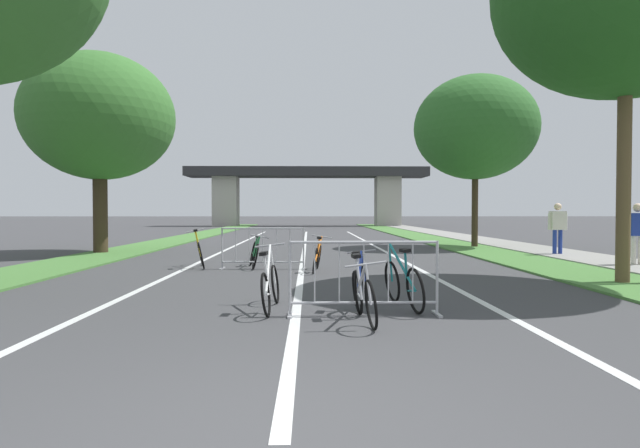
% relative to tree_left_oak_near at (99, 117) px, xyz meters
% --- Properties ---
extents(ground_plane, '(300.00, 300.00, 0.00)m').
position_rel_tree_left_oak_near_xyz_m(ground_plane, '(7.03, -14.80, -4.70)').
color(ground_plane, '#3D3D3F').
extents(grass_verge_left, '(2.18, 58.52, 0.05)m').
position_rel_tree_left_oak_near_xyz_m(grass_verge_left, '(0.55, 9.14, -4.67)').
color(grass_verge_left, '#477A38').
rests_on(grass_verge_left, ground).
extents(grass_verge_right, '(2.18, 58.52, 0.05)m').
position_rel_tree_left_oak_near_xyz_m(grass_verge_right, '(13.50, 9.14, -4.67)').
color(grass_verge_right, '#477A38').
rests_on(grass_verge_right, ground).
extents(sidewalk_path_right, '(2.21, 58.52, 0.08)m').
position_rel_tree_left_oak_near_xyz_m(sidewalk_path_right, '(15.70, 9.14, -4.66)').
color(sidewalk_path_right, gray).
rests_on(sidewalk_path_right, ground).
extents(lane_stripe_center, '(0.14, 33.85, 0.01)m').
position_rel_tree_left_oak_near_xyz_m(lane_stripe_center, '(7.03, 2.13, -4.69)').
color(lane_stripe_center, silver).
rests_on(lane_stripe_center, ground).
extents(lane_stripe_right_lane, '(0.14, 33.85, 0.01)m').
position_rel_tree_left_oak_near_xyz_m(lane_stripe_right_lane, '(9.99, 2.13, -4.69)').
color(lane_stripe_right_lane, silver).
rests_on(lane_stripe_right_lane, ground).
extents(lane_stripe_left_lane, '(0.14, 33.85, 0.01)m').
position_rel_tree_left_oak_near_xyz_m(lane_stripe_left_lane, '(4.07, 2.13, -4.69)').
color(lane_stripe_left_lane, silver).
rests_on(lane_stripe_left_lane, ground).
extents(overpass_bridge, '(23.79, 3.91, 5.81)m').
position_rel_tree_left_oak_near_xyz_m(overpass_bridge, '(7.03, 33.57, -0.50)').
color(overpass_bridge, '#2D2D30').
rests_on(overpass_bridge, ground).
extents(tree_left_oak_near, '(5.08, 5.08, 6.88)m').
position_rel_tree_left_oak_near_xyz_m(tree_left_oak_near, '(0.00, 0.00, 0.00)').
color(tree_left_oak_near, '#3D2D1E').
rests_on(tree_left_oak_near, ground).
extents(tree_right_cypress_far, '(4.89, 4.89, 6.91)m').
position_rel_tree_left_oak_near_xyz_m(tree_right_cypress_far, '(13.90, 2.66, 0.13)').
color(tree_right_cypress_far, '#3D2D1E').
rests_on(tree_right_cypress_far, ground).
extents(crowd_barrier_nearest, '(2.13, 0.46, 1.05)m').
position_rel_tree_left_oak_near_xyz_m(crowd_barrier_nearest, '(7.98, -10.79, -4.18)').
color(crowd_barrier_nearest, '#ADADB2').
rests_on(crowd_barrier_nearest, ground).
extents(crowd_barrier_second, '(2.15, 0.55, 1.05)m').
position_rel_tree_left_oak_near_xyz_m(crowd_barrier_second, '(6.04, -4.92, -4.18)').
color(crowd_barrier_second, '#ADADB2').
rests_on(crowd_barrier_second, ground).
extents(bicycle_silver_0, '(0.52, 1.58, 0.89)m').
position_rel_tree_left_oak_near_xyz_m(bicycle_silver_0, '(7.93, -11.23, -4.34)').
color(bicycle_silver_0, black).
rests_on(bicycle_silver_0, ground).
extents(bicycle_teal_1, '(0.60, 1.69, 1.01)m').
position_rel_tree_left_oak_near_xyz_m(bicycle_teal_1, '(8.63, -10.23, -4.32)').
color(bicycle_teal_1, black).
rests_on(bicycle_teal_1, ground).
extents(bicycle_white_2, '(0.48, 1.71, 0.97)m').
position_rel_tree_left_oak_near_xyz_m(bicycle_white_2, '(6.64, -10.35, -4.33)').
color(bicycle_white_2, black).
rests_on(bicycle_white_2, ground).
extents(bicycle_yellow_3, '(0.75, 1.67, 1.01)m').
position_rel_tree_left_oak_near_xyz_m(bicycle_yellow_3, '(4.38, -4.52, -4.30)').
color(bicycle_yellow_3, black).
rests_on(bicycle_yellow_3, ground).
extents(bicycle_blue_4, '(0.49, 1.69, 0.88)m').
position_rel_tree_left_oak_near_xyz_m(bicycle_blue_4, '(8.01, -10.19, -4.33)').
color(bicycle_blue_4, black).
rests_on(bicycle_blue_4, ground).
extents(bicycle_orange_5, '(0.53, 1.65, 0.87)m').
position_rel_tree_left_oak_near_xyz_m(bicycle_orange_5, '(7.42, -5.44, -4.34)').
color(bicycle_orange_5, black).
rests_on(bicycle_orange_5, ground).
extents(bicycle_green_6, '(0.66, 1.73, 0.89)m').
position_rel_tree_left_oak_near_xyz_m(bicycle_green_6, '(5.79, -4.53, -4.33)').
color(bicycle_green_6, black).
rests_on(bicycle_green_6, ground).
extents(pedestrian_waiting, '(0.61, 0.28, 1.67)m').
position_rel_tree_left_oak_near_xyz_m(pedestrian_waiting, '(15.74, -4.80, -3.68)').
color(pedestrian_waiting, beige).
rests_on(pedestrian_waiting, ground).
extents(pedestrian_with_backpack, '(0.63, 0.29, 1.73)m').
position_rel_tree_left_oak_near_xyz_m(pedestrian_with_backpack, '(15.32, -1.36, -3.64)').
color(pedestrian_with_backpack, navy).
rests_on(pedestrian_with_backpack, ground).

